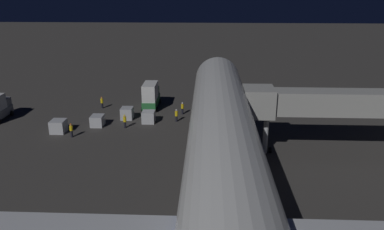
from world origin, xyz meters
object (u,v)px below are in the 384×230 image
ground_crew_under_port_wing (176,115)px  ground_crew_by_tug (125,121)px  ops_van (151,95)px  baggage_container_spare (58,126)px  ground_crew_marshaller_fwd (102,102)px  ground_crew_by_belt_loader (71,130)px  ground_crew_near_nose_gear (182,108)px  airliner_at_gate (231,228)px  baggage_container_mid_row (127,113)px  traffic_cone_nose_starboard (201,113)px  baggage_container_near_belt (97,121)px  baggage_container_far_row (149,117)px  jet_bridge (317,103)px  traffic_cone_nose_port (232,114)px

ground_crew_under_port_wing → ground_crew_by_tug: ground_crew_by_tug is taller
ops_van → baggage_container_spare: (10.12, 10.46, -1.13)m
ground_crew_marshaller_fwd → ground_crew_by_belt_loader: bearing=86.5°
ops_van → ground_crew_marshaller_fwd: 7.36m
baggage_container_spare → ground_crew_near_nose_gear: bearing=-153.3°
ground_crew_under_port_wing → ground_crew_by_tug: bearing=22.4°
baggage_container_spare → ground_crew_by_belt_loader: ground_crew_by_belt_loader is taller
ground_crew_by_tug → airliner_at_gate: bearing=112.5°
ground_crew_under_port_wing → baggage_container_mid_row: bearing=-6.9°
traffic_cone_nose_starboard → baggage_container_near_belt: bearing=19.7°
baggage_container_near_belt → traffic_cone_nose_starboard: (-13.39, -4.80, -0.43)m
ops_van → baggage_container_far_row: ops_van is taller
ground_crew_by_tug → traffic_cone_nose_starboard: 11.08m
ground_crew_near_nose_gear → ground_crew_under_port_wing: 3.15m
baggage_container_near_belt → baggage_container_spare: size_ratio=0.99×
ground_crew_near_nose_gear → ground_crew_under_port_wing: bearing=78.9°
baggage_container_near_belt → baggage_container_spare: (4.23, 2.42, 0.08)m
baggage_container_far_row → ground_crew_by_belt_loader: size_ratio=0.98×
ops_van → ground_crew_under_port_wing: 7.44m
airliner_at_gate → ground_crew_marshaller_fwd: airliner_at_gate is taller
jet_bridge → baggage_container_mid_row: jet_bridge is taller
jet_bridge → ground_crew_by_tug: bearing=-17.1°
jet_bridge → ground_crew_under_port_wing: size_ratio=10.61×
baggage_container_mid_row → ops_van: bearing=-116.6°
ops_van → traffic_cone_nose_port: bearing=164.8°
traffic_cone_nose_port → traffic_cone_nose_starboard: bearing=0.0°
airliner_at_gate → jet_bridge: 24.03m
ground_crew_by_belt_loader → ground_crew_under_port_wing: (-12.25, -6.00, -0.01)m
baggage_container_far_row → ground_crew_marshaller_fwd: size_ratio=0.96×
ground_crew_by_belt_loader → ground_crew_marshaller_fwd: bearing=-93.5°
airliner_at_gate → traffic_cone_nose_port: size_ratio=126.69×
ground_crew_by_tug → traffic_cone_nose_starboard: size_ratio=3.30×
jet_bridge → ground_crew_by_tug: 23.57m
airliner_at_gate → baggage_container_far_row: airliner_at_gate is taller
baggage_container_spare → baggage_container_mid_row: bearing=-144.8°
ground_crew_near_nose_gear → traffic_cone_nose_starboard: 2.71m
ops_van → baggage_container_spare: bearing=46.0°
ground_crew_under_port_wing → traffic_cone_nose_starboard: ground_crew_under_port_wing is taller
baggage_container_far_row → traffic_cone_nose_port: size_ratio=3.13×
ops_van → ground_crew_near_nose_gear: (-4.91, 2.90, -0.95)m
ground_crew_near_nose_gear → ground_crew_marshaller_fwd: ground_crew_marshaller_fwd is taller
ops_van → ground_crew_by_tug: ops_van is taller
ops_van → ground_crew_near_nose_gear: 5.78m
ground_crew_by_belt_loader → airliner_at_gate: bearing=125.0°
baggage_container_spare → ground_crew_under_port_wing: ground_crew_under_port_wing is taller
baggage_container_mid_row → baggage_container_spare: size_ratio=0.93×
airliner_at_gate → ground_crew_marshaller_fwd: size_ratio=38.94×
ground_crew_by_tug → baggage_container_mid_row: bearing=-82.8°
ground_crew_marshaller_fwd → airliner_at_gate: bearing=115.0°
ops_van → ground_crew_by_tug: (2.14, 8.64, -0.92)m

